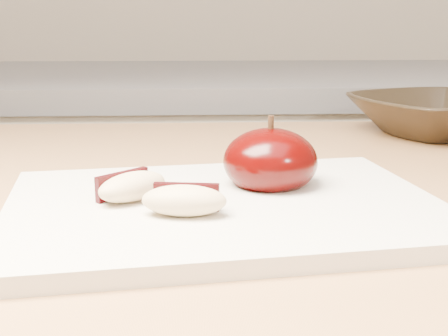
{
  "coord_description": "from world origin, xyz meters",
  "views": [
    {
      "loc": [
        -0.04,
        -0.06,
        1.05
      ],
      "look_at": [
        -0.02,
        0.39,
        0.94
      ],
      "focal_mm": 50.0,
      "sensor_mm": 36.0,
      "label": 1
    }
  ],
  "objects": [
    {
      "name": "back_cabinet",
      "position": [
        0.0,
        1.2,
        0.47
      ],
      "size": [
        2.4,
        0.62,
        0.94
      ],
      "color": "silver",
      "rests_on": "ground"
    },
    {
      "name": "cutting_board",
      "position": [
        -0.02,
        0.39,
        0.91
      ],
      "size": [
        0.35,
        0.28,
        0.01
      ],
      "primitive_type": "cube",
      "rotation": [
        0.0,
        0.0,
        0.13
      ],
      "color": "silver",
      "rests_on": "island_counter"
    },
    {
      "name": "apple_wedge_a",
      "position": [
        -0.09,
        0.39,
        0.92
      ],
      "size": [
        0.06,
        0.06,
        0.02
      ],
      "rotation": [
        0.0,
        0.0,
        0.76
      ],
      "color": "beige",
      "rests_on": "cutting_board"
    },
    {
      "name": "bowl",
      "position": [
        0.27,
        0.71,
        0.93
      ],
      "size": [
        0.26,
        0.26,
        0.05
      ],
      "primitive_type": "imported",
      "rotation": [
        0.0,
        0.0,
        0.33
      ],
      "color": "black",
      "rests_on": "island_counter"
    },
    {
      "name": "apple_wedge_b",
      "position": [
        -0.05,
        0.36,
        0.92
      ],
      "size": [
        0.06,
        0.04,
        0.02
      ],
      "rotation": [
        0.0,
        0.0,
        -0.13
      ],
      "color": "beige",
      "rests_on": "cutting_board"
    },
    {
      "name": "apple_half",
      "position": [
        0.02,
        0.43,
        0.93
      ],
      "size": [
        0.1,
        0.1,
        0.07
      ],
      "rotation": [
        0.0,
        0.0,
        0.34
      ],
      "color": "black",
      "rests_on": "cutting_board"
    }
  ]
}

